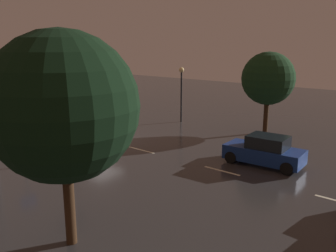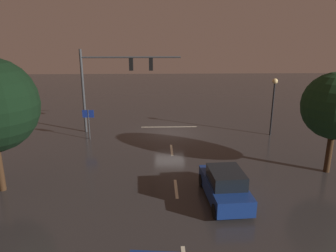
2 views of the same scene
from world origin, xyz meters
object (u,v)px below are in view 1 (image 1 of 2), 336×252
route_sign (23,136)px  street_lamp_left_kerb (181,84)px  tree_left_near (268,79)px  tree_right_near (63,107)px  car_approaching (265,151)px  traffic_signal_assembly (30,75)px

route_sign → street_lamp_left_kerb: bearing=-177.5°
route_sign → tree_left_near: tree_left_near is taller
tree_left_near → tree_right_near: 18.88m
tree_right_near → route_sign: bearing=-109.2°
car_approaching → street_lamp_left_kerb: size_ratio=0.95×
car_approaching → street_lamp_left_kerb: street_lamp_left_kerb is taller
car_approaching → tree_right_near: bearing=-6.9°
traffic_signal_assembly → route_sign: (1.85, 2.01, -3.09)m
car_approaching → tree_left_near: size_ratio=0.73×
tree_right_near → tree_left_near: bearing=-174.5°
traffic_signal_assembly → street_lamp_left_kerb: 13.12m
traffic_signal_assembly → tree_right_near: (4.83, 10.52, -0.14)m
route_sign → tree_right_near: tree_right_near is taller
traffic_signal_assembly → street_lamp_left_kerb: traffic_signal_assembly is taller
traffic_signal_assembly → tree_left_near: traffic_signal_assembly is taller
tree_left_near → traffic_signal_assembly: bearing=-32.0°
street_lamp_left_kerb → route_sign: size_ratio=1.93×
street_lamp_left_kerb → tree_right_near: size_ratio=0.66×
tree_left_near → car_approaching: bearing=25.0°
street_lamp_left_kerb → tree_right_near: tree_right_near is taller
street_lamp_left_kerb → route_sign: bearing=2.5°
street_lamp_left_kerb → tree_right_near: bearing=27.3°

